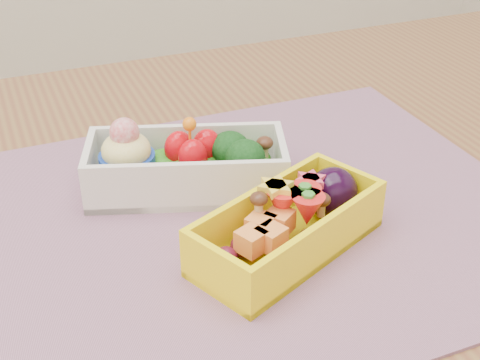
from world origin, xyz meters
name	(u,v)px	position (x,y,z in m)	size (l,w,h in m)	color
table	(263,269)	(0.00, 0.00, 0.65)	(1.20, 0.80, 0.75)	brown
placemat	(235,220)	(-0.05, -0.04, 0.75)	(0.56, 0.43, 0.00)	gray
bento_white	(185,166)	(-0.07, 0.03, 0.78)	(0.21, 0.14, 0.08)	silver
bento_yellow	(291,224)	(-0.02, -0.10, 0.78)	(0.19, 0.14, 0.06)	yellow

